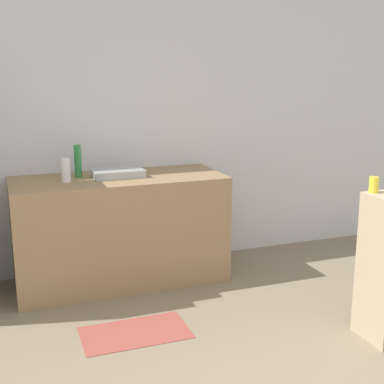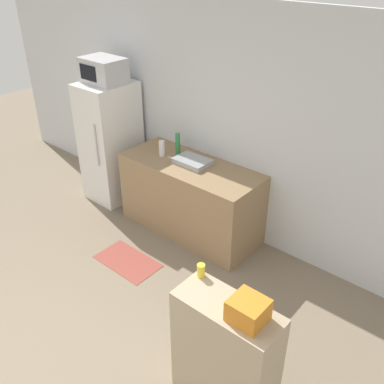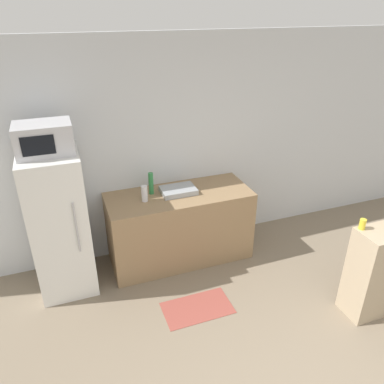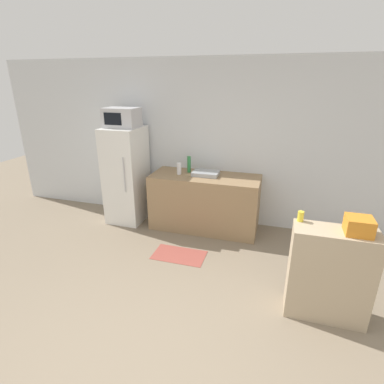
{
  "view_description": "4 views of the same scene",
  "coord_description": "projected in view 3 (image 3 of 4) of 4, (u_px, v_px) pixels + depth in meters",
  "views": [
    {
      "loc": [
        -1.13,
        -1.46,
        1.74
      ],
      "look_at": [
        0.14,
        1.97,
        0.88
      ],
      "focal_mm": 50.0,
      "sensor_mm": 36.0,
      "label": 1
    },
    {
      "loc": [
        2.57,
        -0.6,
        3.04
      ],
      "look_at": [
        0.23,
        2.14,
        0.93
      ],
      "focal_mm": 40.0,
      "sensor_mm": 36.0,
      "label": 2
    },
    {
      "loc": [
        -1.43,
        -1.0,
        2.85
      ],
      "look_at": [
        -0.26,
        2.15,
        1.15
      ],
      "focal_mm": 35.0,
      "sensor_mm": 36.0,
      "label": 3
    },
    {
      "loc": [
        0.83,
        -1.62,
        2.26
      ],
      "look_at": [
        -0.24,
        1.98,
        0.86
      ],
      "focal_mm": 28.0,
      "sensor_mm": 36.0,
      "label": 4
    }
  ],
  "objects": [
    {
      "name": "sink_basin",
      "position": [
        178.0,
        190.0,
        4.34
      ],
      "size": [
        0.4,
        0.28,
        0.06
      ],
      "primitive_type": "cube",
      "color": "#9EA3A8",
      "rests_on": "counter"
    },
    {
      "name": "bottle_tall",
      "position": [
        151.0,
        183.0,
        4.27
      ],
      "size": [
        0.06,
        0.06,
        0.26
      ],
      "primitive_type": "cylinder",
      "color": "#2D7F42",
      "rests_on": "counter"
    },
    {
      "name": "kitchen_rug",
      "position": [
        197.0,
        308.0,
        3.91
      ],
      "size": [
        0.72,
        0.41,
        0.01
      ],
      "primitive_type": "cube",
      "color": "#99473D",
      "rests_on": "ground_plane"
    },
    {
      "name": "microwave",
      "position": [
        44.0,
        139.0,
        3.5
      ],
      "size": [
        0.52,
        0.38,
        0.3
      ],
      "color": "#BCBCC1",
      "rests_on": "refrigerator"
    },
    {
      "name": "refrigerator",
      "position": [
        60.0,
        224.0,
        3.92
      ],
      "size": [
        0.57,
        0.69,
        1.57
      ],
      "color": "white",
      "rests_on": "ground_plane"
    },
    {
      "name": "wall_back",
      "position": [
        187.0,
        147.0,
        4.52
      ],
      "size": [
        8.0,
        0.06,
        2.6
      ],
      "primitive_type": "cube",
      "color": "silver",
      "rests_on": "ground_plane"
    },
    {
      "name": "counter",
      "position": [
        180.0,
        226.0,
        4.52
      ],
      "size": [
        1.68,
        0.68,
        0.88
      ],
      "primitive_type": "cube",
      "color": "#937551",
      "rests_on": "ground_plane"
    },
    {
      "name": "jar",
      "position": [
        362.0,
        224.0,
        3.48
      ],
      "size": [
        0.06,
        0.06,
        0.1
      ],
      "primitive_type": "cylinder",
      "color": "yellow",
      "rests_on": "shelf_cabinet"
    },
    {
      "name": "bottle_short",
      "position": [
        144.0,
        194.0,
        4.13
      ],
      "size": [
        0.07,
        0.07,
        0.18
      ],
      "primitive_type": "cylinder",
      "color": "silver",
      "rests_on": "counter"
    }
  ]
}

